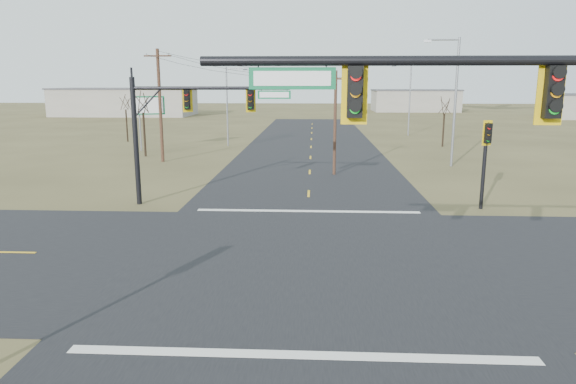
% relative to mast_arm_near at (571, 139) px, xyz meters
% --- Properties ---
extents(ground, '(320.00, 320.00, 0.00)m').
position_rel_mast_arm_near_xyz_m(ground, '(-5.58, 8.54, -5.67)').
color(ground, brown).
rests_on(ground, ground).
extents(road_ew, '(160.00, 14.00, 0.02)m').
position_rel_mast_arm_near_xyz_m(road_ew, '(-5.58, 8.54, -5.66)').
color(road_ew, black).
rests_on(road_ew, ground).
extents(road_ns, '(14.00, 160.00, 0.02)m').
position_rel_mast_arm_near_xyz_m(road_ns, '(-5.58, 8.54, -5.66)').
color(road_ns, black).
rests_on(road_ns, ground).
extents(stop_bar_near, '(12.00, 0.40, 0.01)m').
position_rel_mast_arm_near_xyz_m(stop_bar_near, '(-5.58, 1.04, -5.64)').
color(stop_bar_near, silver).
rests_on(stop_bar_near, road_ns).
extents(stop_bar_far, '(12.00, 0.40, 0.01)m').
position_rel_mast_arm_near_xyz_m(stop_bar_far, '(-5.58, 16.04, -5.64)').
color(stop_bar_far, silver).
rests_on(stop_bar_far, road_ns).
extents(mast_arm_near, '(11.35, 0.42, 7.84)m').
position_rel_mast_arm_near_xyz_m(mast_arm_near, '(0.00, 0.00, 0.00)').
color(mast_arm_near, black).
rests_on(mast_arm_near, ground).
extents(mast_arm_far, '(8.84, 0.59, 7.13)m').
position_rel_mast_arm_near_xyz_m(mast_arm_far, '(-12.31, 17.36, -0.53)').
color(mast_arm_far, black).
rests_on(mast_arm_far, ground).
extents(pedestal_signal_ne, '(0.66, 0.58, 4.89)m').
position_rel_mast_arm_near_xyz_m(pedestal_signal_ne, '(3.96, 17.04, -2.18)').
color(pedestal_signal_ne, black).
rests_on(pedestal_signal_ne, ground).
extents(utility_pole_near, '(1.85, 0.58, 7.70)m').
position_rel_mast_arm_near_xyz_m(utility_pole_near, '(-3.73, 27.57, -1.61)').
color(utility_pole_near, '#4E3221').
rests_on(utility_pole_near, ground).
extents(utility_pole_far, '(2.36, 0.28, 9.66)m').
position_rel_mast_arm_near_xyz_m(utility_pole_far, '(-18.60, 33.45, -0.66)').
color(utility_pole_far, '#4E3221').
rests_on(utility_pole_far, ground).
extents(highway_sign, '(2.81, 1.04, 5.53)m').
position_rel_mast_arm_near_xyz_m(highway_sign, '(-21.81, 40.58, -1.72)').
color(highway_sign, gray).
rests_on(highway_sign, ground).
extents(streetlight_a, '(2.90, 0.37, 10.38)m').
position_rel_mast_arm_near_xyz_m(streetlight_a, '(5.96, 32.12, 0.15)').
color(streetlight_a, gray).
rests_on(streetlight_a, ground).
extents(streetlight_b, '(2.60, 0.36, 9.28)m').
position_rel_mast_arm_near_xyz_m(streetlight_b, '(7.03, 58.06, -0.46)').
color(streetlight_b, gray).
rests_on(streetlight_b, ground).
extents(streetlight_c, '(2.39, 0.38, 8.52)m').
position_rel_mast_arm_near_xyz_m(streetlight_c, '(-14.55, 45.17, -0.89)').
color(streetlight_c, gray).
rests_on(streetlight_c, ground).
extents(bare_tree_a, '(2.76, 2.76, 6.44)m').
position_rel_mast_arm_near_xyz_m(bare_tree_a, '(-21.21, 36.68, -0.58)').
color(bare_tree_a, black).
rests_on(bare_tree_a, ground).
extents(bare_tree_b, '(2.79, 2.79, 5.79)m').
position_rel_mast_arm_near_xyz_m(bare_tree_b, '(-27.33, 48.85, -1.05)').
color(bare_tree_b, black).
rests_on(bare_tree_b, ground).
extents(bare_tree_c, '(2.56, 2.56, 5.70)m').
position_rel_mast_arm_near_xyz_m(bare_tree_c, '(8.79, 45.84, -1.20)').
color(bare_tree_c, black).
rests_on(bare_tree_c, ground).
extents(warehouse_left, '(28.00, 14.00, 5.50)m').
position_rel_mast_arm_near_xyz_m(warehouse_left, '(-45.58, 98.54, -2.92)').
color(warehouse_left, '#9E978C').
rests_on(warehouse_left, ground).
extents(warehouse_mid, '(20.00, 12.00, 5.00)m').
position_rel_mast_arm_near_xyz_m(warehouse_mid, '(19.42, 118.54, -3.17)').
color(warehouse_mid, '#9E978C').
rests_on(warehouse_mid, ground).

